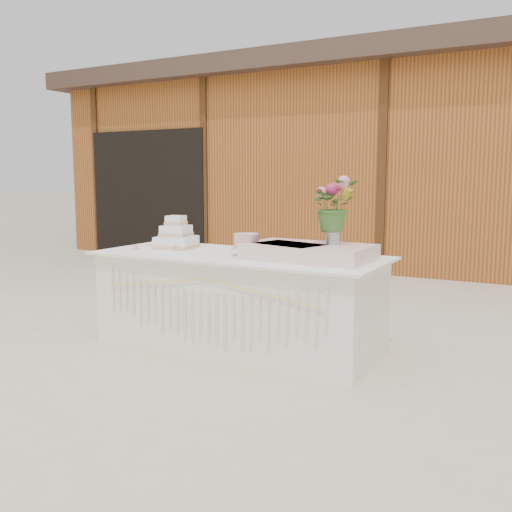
% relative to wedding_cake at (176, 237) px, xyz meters
% --- Properties ---
extents(ground, '(80.00, 80.00, 0.00)m').
position_rel_wedding_cake_xyz_m(ground, '(0.69, -0.09, -0.87)').
color(ground, beige).
rests_on(ground, ground).
extents(barn, '(12.60, 4.60, 3.30)m').
position_rel_wedding_cake_xyz_m(barn, '(0.68, 5.91, 0.81)').
color(barn, '#9A5920').
rests_on(barn, ground).
extents(cake_table, '(2.40, 1.00, 0.77)m').
position_rel_wedding_cake_xyz_m(cake_table, '(0.69, -0.09, -0.48)').
color(cake_table, white).
rests_on(cake_table, ground).
extents(wedding_cake, '(0.37, 0.37, 0.29)m').
position_rel_wedding_cake_xyz_m(wedding_cake, '(0.00, 0.00, 0.00)').
color(wedding_cake, white).
rests_on(wedding_cake, cake_table).
extents(pink_cake_stand, '(0.25, 0.25, 0.18)m').
position_rel_wedding_cake_xyz_m(pink_cake_stand, '(0.81, -0.16, 0.00)').
color(pink_cake_stand, silver).
rests_on(pink_cake_stand, cake_table).
extents(satin_runner, '(0.97, 0.58, 0.12)m').
position_rel_wedding_cake_xyz_m(satin_runner, '(1.31, -0.09, -0.04)').
color(satin_runner, '#FFD3CD').
rests_on(satin_runner, cake_table).
extents(flower_vase, '(0.11, 0.11, 0.15)m').
position_rel_wedding_cake_xyz_m(flower_vase, '(1.49, -0.04, 0.10)').
color(flower_vase, '#ADADB2').
rests_on(flower_vase, satin_runner).
extents(bouquet, '(0.46, 0.46, 0.39)m').
position_rel_wedding_cake_xyz_m(bouquet, '(1.49, -0.04, 0.36)').
color(bouquet, '#386227').
rests_on(bouquet, flower_vase).
extents(loose_flowers, '(0.19, 0.37, 0.02)m').
position_rel_wedding_cake_xyz_m(loose_flowers, '(-0.34, -0.08, -0.09)').
color(loose_flowers, pink).
rests_on(loose_flowers, cake_table).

